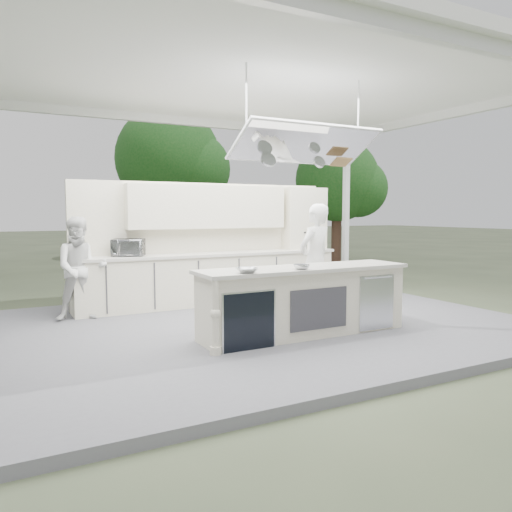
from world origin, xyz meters
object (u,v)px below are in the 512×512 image
demo_island (303,301)px  sous_chef (81,268)px  head_chef (315,261)px  back_counter (212,278)px

demo_island → sous_chef: bearing=136.3°
head_chef → demo_island: bearing=30.1°
demo_island → head_chef: bearing=48.0°
back_counter → head_chef: head_chef is taller
back_counter → sous_chef: 2.44m
back_counter → demo_island: bearing=-86.4°
demo_island → head_chef: (0.83, 0.93, 0.44)m
head_chef → sous_chef: bearing=-42.2°
back_counter → head_chef: bearing=-61.7°
head_chef → sous_chef: head_chef is taller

